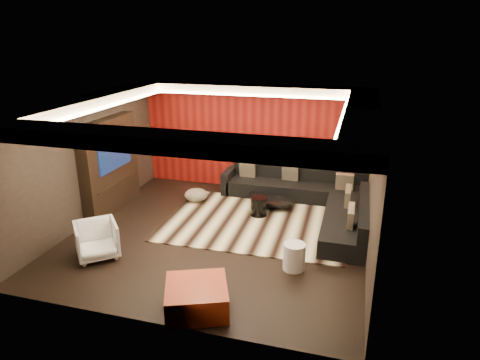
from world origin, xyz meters
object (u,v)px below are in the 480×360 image
(armchair, at_px, (97,240))
(drum_stool, at_px, (259,206))
(white_side_table, at_px, (294,257))
(sectional_sofa, at_px, (312,200))
(coffee_table, at_px, (270,202))
(orange_ottoman, at_px, (197,297))

(armchair, bearing_deg, drum_stool, 5.88)
(white_side_table, distance_m, sectional_sofa, 2.79)
(coffee_table, xyz_separation_m, orange_ottoman, (-0.24, -4.31, 0.08))
(orange_ottoman, bearing_deg, drum_stool, 88.43)
(drum_stool, xyz_separation_m, sectional_sofa, (1.15, 0.70, 0.02))
(coffee_table, height_order, sectional_sofa, sectional_sofa)
(white_side_table, distance_m, orange_ottoman, 2.01)
(coffee_table, height_order, armchair, armchair)
(drum_stool, bearing_deg, sectional_sofa, 31.33)
(white_side_table, relative_size, sectional_sofa, 0.14)
(sectional_sofa, bearing_deg, orange_ottoman, -105.92)
(coffee_table, distance_m, drum_stool, 0.66)
(white_side_table, xyz_separation_m, armchair, (-3.65, -0.57, 0.10))
(armchair, bearing_deg, sectional_sofa, 1.73)
(orange_ottoman, bearing_deg, sectional_sofa, 74.08)
(coffee_table, xyz_separation_m, drum_stool, (-0.14, -0.64, 0.12))
(coffee_table, xyz_separation_m, white_side_table, (1.02, -2.73, 0.12))
(coffee_table, relative_size, sectional_sofa, 0.34)
(drum_stool, relative_size, sectional_sofa, 0.12)
(orange_ottoman, bearing_deg, white_side_table, 51.48)
(orange_ottoman, relative_size, sectional_sofa, 0.26)
(coffee_table, bearing_deg, orange_ottoman, -93.17)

